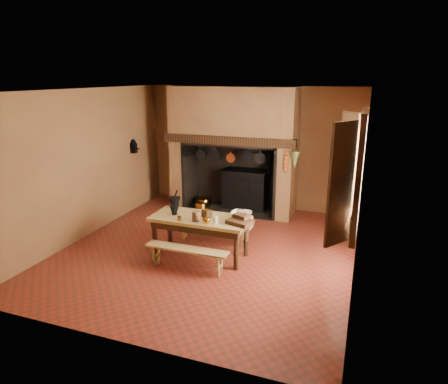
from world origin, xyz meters
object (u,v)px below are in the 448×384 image
Objects in this scene: bench_front at (187,254)px; coffee_grinder at (207,213)px; wicker_basket at (241,218)px; work_table at (200,223)px; iron_range at (246,189)px; mixing_bowl at (241,215)px.

coffee_grinder is (0.11, 0.60, 0.51)m from bench_front.
wicker_basket reaches higher than bench_front.
bench_front is (0.00, -0.56, -0.32)m from work_table.
bench_front is at bearing -89.83° from iron_range.
iron_range is 4.56× the size of mixing_bowl.
work_table is at bearing -89.80° from iron_range.
work_table is 1.21× the size of bench_front.
wicker_basket is (0.73, 0.01, 0.19)m from work_table.
wicker_basket is (0.62, -0.03, 0.00)m from coffee_grinder.
coffee_grinder is at bearing -159.76° from mixing_bowl.
coffee_grinder is (0.12, -2.69, 0.31)m from iron_range.
iron_range is 0.96× the size of work_table.
work_table is 5.81× the size of wicker_basket.
bench_front is at bearing -122.68° from wicker_basket.
coffee_grinder is at bearing -87.49° from iron_range.
iron_range reaches higher than wicker_basket.
work_table is 0.75m from wicker_basket.
work_table is at bearing -159.96° from mixing_bowl.
wicker_basket is at bearing -71.59° from mixing_bowl.
wicker_basket reaches higher than work_table.
bench_front is at bearing -78.12° from coffee_grinder.
mixing_bowl is (0.65, 0.24, 0.16)m from work_table.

